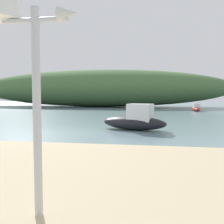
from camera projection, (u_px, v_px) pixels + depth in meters
name	position (u px, v px, depth m)	size (l,w,h in m)	color
ground_plane	(66.00, 133.00, 13.00)	(120.00, 120.00, 0.00)	gray
distant_hill	(99.00, 88.00, 41.69)	(42.66, 10.16, 6.02)	#476B3D
mast_structure	(15.00, 30.00, 3.60)	(1.37, 0.50, 3.28)	silver
motorboat_far_right	(37.00, 106.00, 32.35)	(1.69, 2.66, 1.24)	#B72D28
motorboat_centre_water	(196.00, 108.00, 30.57)	(0.92, 3.25, 0.95)	#B72D28
motorboat_mid_channel	(135.00, 120.00, 14.14)	(3.90, 2.20, 1.46)	black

